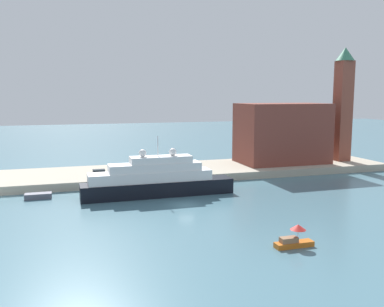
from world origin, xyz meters
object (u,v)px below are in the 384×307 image
(large_yacht, at_px, (156,180))
(mooring_bollard, at_px, (164,174))
(bell_tower, at_px, (343,101))
(person_figure, at_px, (123,170))
(parked_car, at_px, (100,173))
(work_barge, at_px, (38,196))
(small_motorboat, at_px, (294,238))
(harbor_building, at_px, (282,133))

(large_yacht, distance_m, mooring_bollard, 10.61)
(bell_tower, xyz_separation_m, person_figure, (-54.77, -2.18, -14.03))
(large_yacht, relative_size, person_figure, 17.01)
(large_yacht, height_order, parked_car, large_yacht)
(person_figure, xyz_separation_m, mooring_bollard, (7.78, -4.39, -0.30))
(work_barge, relative_size, person_figure, 2.80)
(bell_tower, bearing_deg, small_motorboat, -131.26)
(small_motorboat, xyz_separation_m, bell_tower, (40.63, 46.32, 15.33))
(harbor_building, height_order, mooring_bollard, harbor_building)
(bell_tower, distance_m, person_figure, 56.58)
(parked_car, distance_m, person_figure, 4.98)
(work_barge, xyz_separation_m, mooring_bollard, (23.93, 5.76, 1.58))
(harbor_building, height_order, parked_car, harbor_building)
(parked_car, relative_size, mooring_bollard, 4.59)
(parked_car, xyz_separation_m, person_figure, (4.84, 1.17, 0.14))
(work_barge, bearing_deg, small_motorboat, -48.30)
(small_motorboat, relative_size, harbor_building, 0.23)
(small_motorboat, relative_size, parked_car, 1.19)
(parked_car, bearing_deg, person_figure, 13.56)
(large_yacht, xyz_separation_m, person_figure, (-3.95, 14.25, -0.54))
(harbor_building, bearing_deg, work_barge, -165.80)
(work_barge, distance_m, bell_tower, 73.72)
(work_barge, distance_m, person_figure, 19.17)
(harbor_building, distance_m, mooring_bollard, 33.03)
(mooring_bollard, bearing_deg, bell_tower, 7.96)
(work_barge, distance_m, mooring_bollard, 24.67)
(small_motorboat, xyz_separation_m, person_figure, (-14.13, 44.14, 1.30))
(small_motorboat, height_order, harbor_building, harbor_building)
(small_motorboat, relative_size, person_figure, 3.00)
(large_yacht, relative_size, work_barge, 6.08)
(large_yacht, xyz_separation_m, mooring_bollard, (3.83, 9.86, -0.84))
(work_barge, relative_size, bell_tower, 0.16)
(person_figure, height_order, mooring_bollard, person_figure)
(harbor_building, xyz_separation_m, mooring_bollard, (-31.28, -8.21, -6.69))
(harbor_building, relative_size, mooring_bollard, 23.44)
(harbor_building, xyz_separation_m, person_figure, (-39.06, -3.82, -6.40))
(work_barge, height_order, parked_car, parked_car)
(work_barge, xyz_separation_m, bell_tower, (70.92, 12.33, 15.91))
(large_yacht, height_order, work_barge, large_yacht)
(large_yacht, distance_m, parked_car, 15.78)
(person_figure, relative_size, mooring_bollard, 1.81)
(small_motorboat, xyz_separation_m, harbor_building, (24.93, 47.96, 7.70))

